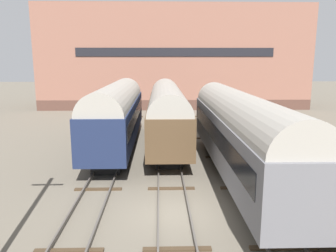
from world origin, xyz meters
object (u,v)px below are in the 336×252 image
object	(u,v)px
train_car_grey	(238,130)
train_car_brown	(167,110)
bench	(318,178)
train_car_navy	(117,112)

from	to	relation	value
train_car_grey	train_car_brown	distance (m)	9.57
train_car_brown	bench	distance (m)	14.74
train_car_brown	bench	bearing A→B (deg)	-61.70
train_car_grey	bench	bearing A→B (deg)	-55.64
train_car_brown	bench	world-z (taller)	train_car_brown
train_car_navy	train_car_brown	world-z (taller)	train_car_navy
train_car_brown	bench	xyz separation A→B (m)	(6.96, -12.92, -1.41)
train_car_navy	bench	distance (m)	15.92
train_car_navy	train_car_brown	distance (m)	4.33
train_car_grey	bench	distance (m)	5.36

